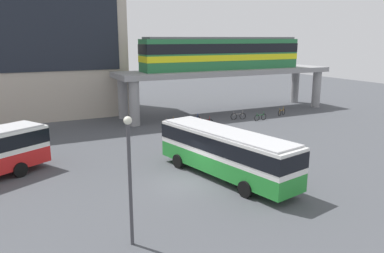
{
  "coord_description": "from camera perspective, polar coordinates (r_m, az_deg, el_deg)",
  "views": [
    {
      "loc": [
        -9.71,
        -20.8,
        9.07
      ],
      "look_at": [
        3.45,
        5.71,
        2.2
      ],
      "focal_mm": 35.73,
      "sensor_mm": 36.0,
      "label": 1
    }
  ],
  "objects": [
    {
      "name": "elevated_platform",
      "position": [
        47.46,
        5.31,
        7.54
      ],
      "size": [
        27.74,
        5.82,
        5.35
      ],
      "color": "gray",
      "rests_on": "ground_plane"
    },
    {
      "name": "bicycle_brown",
      "position": [
        40.14,
        -3.31,
        0.52
      ],
      "size": [
        1.7,
        0.68,
        1.04
      ],
      "color": "black",
      "rests_on": "ground_plane"
    },
    {
      "name": "bicycle_silver",
      "position": [
        43.95,
        6.92,
        1.54
      ],
      "size": [
        1.74,
        0.54,
        1.04
      ],
      "color": "black",
      "rests_on": "ground_plane"
    },
    {
      "name": "bicycle_red",
      "position": [
        40.43,
        1.96,
        0.62
      ],
      "size": [
        1.78,
        0.27,
        1.04
      ],
      "color": "black",
      "rests_on": "ground_plane"
    },
    {
      "name": "lamp_post",
      "position": [
        16.76,
        -9.3,
        -6.5
      ],
      "size": [
        0.36,
        0.36,
        5.89
      ],
      "color": "#3F3F44",
      "rests_on": "ground_plane"
    },
    {
      "name": "ground_plane",
      "position": [
        33.54,
        -8.57,
        -2.77
      ],
      "size": [
        120.0,
        120.0,
        0.0
      ],
      "primitive_type": "plane",
      "color": "#47494F"
    },
    {
      "name": "bicycle_orange",
      "position": [
        47.2,
        13.23,
        2.09
      ],
      "size": [
        1.65,
        0.81,
        1.04
      ],
      "color": "black",
      "rests_on": "ground_plane"
    },
    {
      "name": "bus_main",
      "position": [
        25.08,
        4.97,
        -3.37
      ],
      "size": [
        4.76,
        11.33,
        3.22
      ],
      "color": "#268C33",
      "rests_on": "ground_plane"
    },
    {
      "name": "train",
      "position": [
        46.92,
        4.65,
        10.89
      ],
      "size": [
        20.43,
        2.96,
        3.84
      ],
      "color": "#26723F",
      "rests_on": "elevated_platform"
    },
    {
      "name": "bicycle_green",
      "position": [
        43.71,
        10.17,
        1.37
      ],
      "size": [
        1.78,
        0.29,
        1.04
      ],
      "color": "black",
      "rests_on": "ground_plane"
    },
    {
      "name": "bicycle_blue",
      "position": [
        41.64,
        0.38,
        1.0
      ],
      "size": [
        1.69,
        0.7,
        1.04
      ],
      "color": "black",
      "rests_on": "ground_plane"
    },
    {
      "name": "station_building",
      "position": [
        49.44,
        -24.59,
        13.36
      ],
      "size": [
        22.51,
        11.43,
        20.6
      ],
      "color": "#B2A899",
      "rests_on": "ground_plane"
    }
  ]
}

